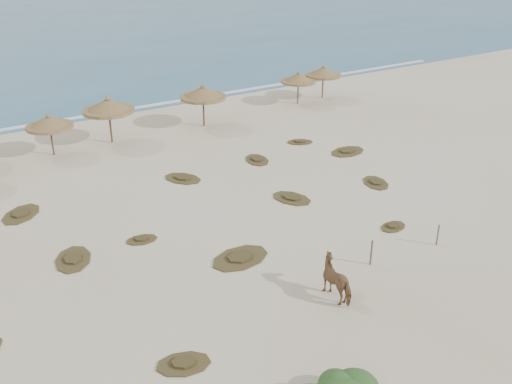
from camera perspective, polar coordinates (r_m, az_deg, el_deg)
ground at (r=25.05m, az=5.71°, el=-7.02°), size 160.00×160.00×0.00m
foam_line at (r=46.48m, az=-14.44°, el=7.72°), size 70.00×0.60×0.01m
palapa_2 at (r=38.00m, az=-19.99°, el=6.54°), size 3.75×3.75×2.75m
palapa_3 at (r=39.06m, az=-14.56°, el=8.29°), size 4.13×4.13×3.23m
palapa_4 at (r=41.38m, az=-5.34°, el=9.80°), size 3.59×3.59×3.13m
palapa_5 at (r=46.97m, az=4.26°, el=11.26°), size 3.40×3.40×2.70m
palapa_6 at (r=48.83m, az=6.76°, el=11.81°), size 3.31×3.31×2.82m
horse at (r=22.65m, az=8.25°, el=-8.60°), size 0.91×1.91×1.60m
fence_post_near at (r=24.98m, az=11.46°, el=-5.96°), size 0.09×0.09×1.18m
fence_post_far at (r=27.24m, az=17.72°, el=-4.11°), size 0.10×0.10×1.04m
scrub_1 at (r=26.31m, az=-17.82°, el=-6.40°), size 2.28×2.75×0.16m
scrub_2 at (r=27.07m, az=-11.36°, el=-4.67°), size 1.60×1.17×0.16m
scrub_3 at (r=30.53m, az=3.58°, el=-0.61°), size 2.18×2.66×0.16m
scrub_4 at (r=33.02m, az=11.88°, el=0.93°), size 1.99×2.39×0.16m
scrub_5 at (r=37.34m, az=9.13°, el=4.04°), size 2.70×1.93×0.16m
scrub_6 at (r=31.16m, az=-22.44°, el=-2.04°), size 2.79×2.85×0.16m
scrub_7 at (r=35.52m, az=0.10°, el=3.25°), size 1.81×2.35×0.16m
scrub_9 at (r=25.17m, az=-1.60°, el=-6.58°), size 3.01×2.17×0.16m
scrub_10 at (r=38.66m, az=4.41°, el=5.03°), size 2.08×1.80×0.16m
scrub_11 at (r=19.94m, az=-7.26°, el=-16.65°), size 2.15×1.75×0.16m
scrub_12 at (r=28.43m, az=13.56°, el=-3.37°), size 1.60×1.16×0.16m
scrub_13 at (r=33.14m, az=-7.34°, el=1.38°), size 2.44×2.75×0.16m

